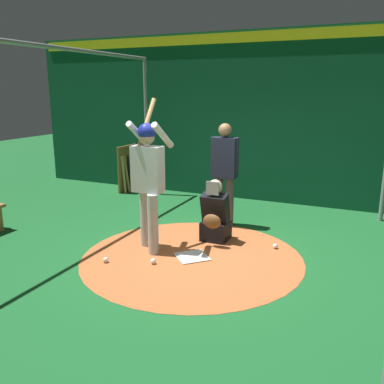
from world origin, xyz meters
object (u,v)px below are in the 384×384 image
at_px(baseball_1, 275,246).
at_px(baseball_2, 106,260).
at_px(catcher, 215,217).
at_px(umpire, 224,169).
at_px(bat_rack, 133,168).
at_px(home_plate, 192,257).
at_px(batter, 148,174).
at_px(baseball_0, 153,261).

distance_m(baseball_1, baseball_2, 2.47).
relative_size(catcher, umpire, 0.56).
height_order(bat_rack, baseball_1, bat_rack).
bearing_deg(home_plate, batter, -92.42).
height_order(umpire, baseball_0, umpire).
relative_size(home_plate, umpire, 0.24).
relative_size(bat_rack, baseball_2, 15.95).
xyz_separation_m(catcher, baseball_2, (1.42, -1.05, -0.34)).
xyz_separation_m(catcher, umpire, (-0.75, -0.13, 0.61)).
bearing_deg(umpire, catcher, 10.00).
bearing_deg(home_plate, baseball_1, 128.83).
bearing_deg(baseball_0, home_plate, 138.15).
bearing_deg(home_plate, baseball_2, -56.81).
bearing_deg(baseball_2, bat_rack, -153.04).
height_order(home_plate, baseball_0, baseball_0).
relative_size(baseball_1, baseball_2, 1.00).
xyz_separation_m(umpire, baseball_1, (0.71, 1.08, -0.95)).
relative_size(umpire, baseball_1, 23.80).
relative_size(catcher, baseball_1, 13.22).
distance_m(home_plate, baseball_1, 1.28).
xyz_separation_m(umpire, baseball_0, (1.94, -0.30, -0.95)).
bearing_deg(bat_rack, catcher, 50.61).
xyz_separation_m(umpire, baseball_2, (2.16, -0.92, -0.95)).
bearing_deg(baseball_1, baseball_2, -53.89).
height_order(bat_rack, baseball_2, bat_rack).
bearing_deg(bat_rack, batter, 35.34).
distance_m(home_plate, catcher, 0.85).
height_order(baseball_1, baseball_2, same).
bearing_deg(batter, catcher, 134.47).
relative_size(home_plate, baseball_2, 5.68).
xyz_separation_m(batter, baseball_0, (0.46, 0.32, -1.09)).
height_order(baseball_0, baseball_1, same).
height_order(umpire, bat_rack, umpire).
bearing_deg(bat_rack, baseball_2, 26.96).
bearing_deg(umpire, home_plate, 3.09).
bearing_deg(umpire, baseball_2, -22.95).
bearing_deg(catcher, home_plate, -3.76).
xyz_separation_m(baseball_0, baseball_2, (0.23, -0.62, 0.00)).
bearing_deg(home_plate, catcher, 176.24).
bearing_deg(batter, home_plate, 87.58).
height_order(baseball_0, baseball_2, same).
distance_m(catcher, baseball_1, 1.01).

